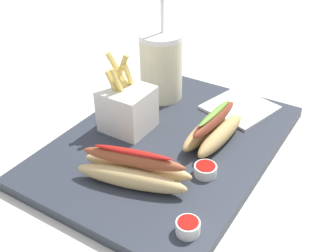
{
  "coord_description": "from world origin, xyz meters",
  "views": [
    {
      "loc": [
        -0.52,
        -0.32,
        0.45
      ],
      "look_at": [
        0.0,
        0.0,
        0.05
      ],
      "focal_mm": 43.66,
      "sensor_mm": 36.0,
      "label": 1
    }
  ],
  "objects_px": {
    "napkin_stack": "(240,108)",
    "hot_dog_2": "(134,169)",
    "ketchup_cup_1": "(188,227)",
    "ketchup_cup_2": "(205,169)",
    "soda_cup": "(161,66)",
    "fries_basket": "(127,108)",
    "hot_dog_1": "(213,129)"
  },
  "relations": [
    {
      "from": "fries_basket",
      "to": "hot_dog_1",
      "type": "relative_size",
      "value": 0.97
    },
    {
      "from": "ketchup_cup_2",
      "to": "soda_cup",
      "type": "bearing_deg",
      "value": 47.45
    },
    {
      "from": "ketchup_cup_2",
      "to": "napkin_stack",
      "type": "distance_m",
      "value": 0.23
    },
    {
      "from": "fries_basket",
      "to": "hot_dog_2",
      "type": "relative_size",
      "value": 0.79
    },
    {
      "from": "hot_dog_1",
      "to": "ketchup_cup_1",
      "type": "height_order",
      "value": "hot_dog_1"
    },
    {
      "from": "hot_dog_1",
      "to": "napkin_stack",
      "type": "xyz_separation_m",
      "value": [
        0.13,
        0.0,
        -0.02
      ]
    },
    {
      "from": "napkin_stack",
      "to": "ketchup_cup_1",
      "type": "bearing_deg",
      "value": -168.46
    },
    {
      "from": "soda_cup",
      "to": "hot_dog_2",
      "type": "bearing_deg",
      "value": -156.51
    },
    {
      "from": "fries_basket",
      "to": "ketchup_cup_2",
      "type": "bearing_deg",
      "value": -103.96
    },
    {
      "from": "ketchup_cup_1",
      "to": "soda_cup",
      "type": "bearing_deg",
      "value": 37.65
    },
    {
      "from": "fries_basket",
      "to": "hot_dog_2",
      "type": "distance_m",
      "value": 0.16
    },
    {
      "from": "hot_dog_2",
      "to": "ketchup_cup_2",
      "type": "relative_size",
      "value": 5.08
    },
    {
      "from": "soda_cup",
      "to": "ketchup_cup_2",
      "type": "bearing_deg",
      "value": -132.55
    },
    {
      "from": "hot_dog_1",
      "to": "hot_dog_2",
      "type": "relative_size",
      "value": 0.82
    },
    {
      "from": "soda_cup",
      "to": "hot_dog_2",
      "type": "distance_m",
      "value": 0.29
    },
    {
      "from": "hot_dog_1",
      "to": "fries_basket",
      "type": "bearing_deg",
      "value": 106.44
    },
    {
      "from": "hot_dog_2",
      "to": "ketchup_cup_2",
      "type": "bearing_deg",
      "value": -50.49
    },
    {
      "from": "soda_cup",
      "to": "fries_basket",
      "type": "distance_m",
      "value": 0.14
    },
    {
      "from": "hot_dog_1",
      "to": "napkin_stack",
      "type": "bearing_deg",
      "value": 0.94
    },
    {
      "from": "hot_dog_2",
      "to": "hot_dog_1",
      "type": "bearing_deg",
      "value": -18.78
    },
    {
      "from": "soda_cup",
      "to": "fries_basket",
      "type": "bearing_deg",
      "value": -175.0
    },
    {
      "from": "hot_dog_2",
      "to": "ketchup_cup_1",
      "type": "xyz_separation_m",
      "value": [
        -0.05,
        -0.13,
        -0.01
      ]
    },
    {
      "from": "soda_cup",
      "to": "ketchup_cup_1",
      "type": "relative_size",
      "value": 6.59
    },
    {
      "from": "ketchup_cup_1",
      "to": "ketchup_cup_2",
      "type": "height_order",
      "value": "ketchup_cup_1"
    },
    {
      "from": "napkin_stack",
      "to": "hot_dog_2",
      "type": "bearing_deg",
      "value": 169.56
    },
    {
      "from": "soda_cup",
      "to": "fries_basket",
      "type": "height_order",
      "value": "soda_cup"
    },
    {
      "from": "hot_dog_1",
      "to": "ketchup_cup_2",
      "type": "height_order",
      "value": "hot_dog_1"
    },
    {
      "from": "ketchup_cup_2",
      "to": "napkin_stack",
      "type": "bearing_deg",
      "value": 8.8
    },
    {
      "from": "hot_dog_2",
      "to": "ketchup_cup_1",
      "type": "relative_size",
      "value": 5.55
    },
    {
      "from": "fries_basket",
      "to": "ketchup_cup_2",
      "type": "relative_size",
      "value": 4.02
    },
    {
      "from": "hot_dog_1",
      "to": "ketchup_cup_2",
      "type": "xyz_separation_m",
      "value": [
        -0.09,
        -0.03,
        -0.01
      ]
    },
    {
      "from": "soda_cup",
      "to": "hot_dog_2",
      "type": "xyz_separation_m",
      "value": [
        -0.26,
        -0.11,
        -0.05
      ]
    }
  ]
}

